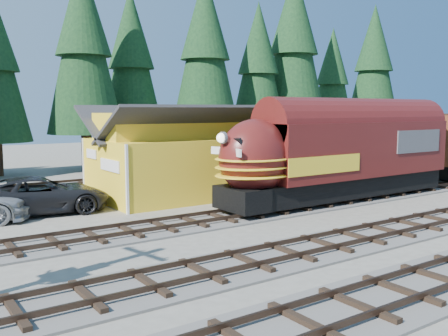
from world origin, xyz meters
TOP-DOWN VIEW (x-y plane):
  - ground at (0.00, 0.00)m, footprint 120.00×120.00m
  - track_siding at (10.00, 4.00)m, footprint 68.00×3.20m
  - depot at (-0.00, 10.50)m, footprint 12.80×7.00m
  - conifer_backdrop at (5.67, 24.43)m, footprint 79.51×21.78m
  - locomotive at (4.52, 4.00)m, footprint 15.69×3.12m
  - pickup_truck_a at (-9.38, 10.13)m, footprint 6.88×3.79m

SIDE VIEW (x-z plane):
  - ground at x=0.00m, z-range 0.00..0.00m
  - track_siding at x=10.00m, z-range -0.11..0.22m
  - pickup_truck_a at x=-9.38m, z-range 0.00..1.82m
  - locomotive at x=4.52m, z-range 0.37..4.63m
  - depot at x=0.00m, z-range 0.31..5.61m
  - conifer_backdrop at x=5.67m, z-range 1.43..18.54m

